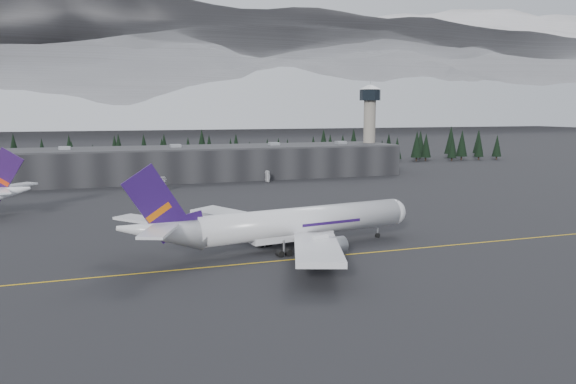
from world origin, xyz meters
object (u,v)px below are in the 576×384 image
object	(u,v)px
terminal	(202,163)
jet_main	(280,225)
control_tower	(370,118)
gse_vehicle_a	(163,189)
gse_vehicle_b	(268,180)

from	to	relation	value
terminal	jet_main	world-z (taller)	jet_main
control_tower	terminal	bearing A→B (deg)	-177.71
jet_main	gse_vehicle_a	bearing A→B (deg)	89.05
terminal	gse_vehicle_b	size ratio (longest dim) A/B	35.82
gse_vehicle_a	jet_main	bearing A→B (deg)	-88.38
terminal	jet_main	xyz separation A→B (m)	(-6.79, -119.76, -1.27)
control_tower	gse_vehicle_a	world-z (taller)	control_tower
terminal	control_tower	xyz separation A→B (m)	(75.00, 3.00, 17.11)
terminal	gse_vehicle_b	bearing A→B (deg)	-42.51
terminal	jet_main	bearing A→B (deg)	-93.24
terminal	jet_main	distance (m)	119.95
control_tower	gse_vehicle_a	bearing A→B (deg)	-159.62
control_tower	gse_vehicle_b	xyz separation A→B (m)	(-53.59, -22.63, -22.64)
control_tower	jet_main	world-z (taller)	control_tower
gse_vehicle_a	terminal	bearing A→B (deg)	53.08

